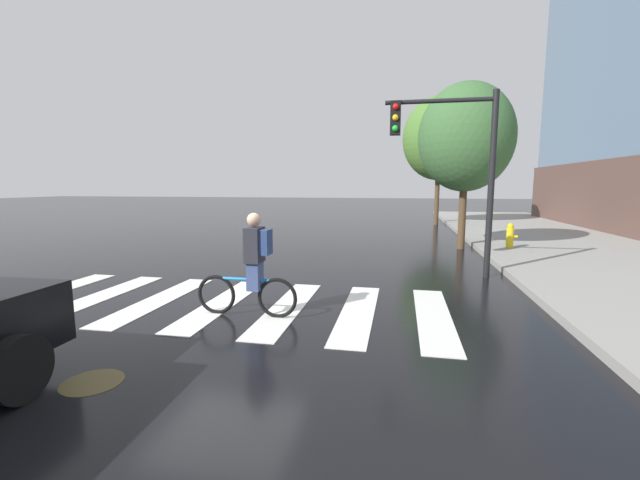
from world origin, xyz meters
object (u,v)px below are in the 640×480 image
at_px(manhole_cover, 92,382).
at_px(street_tree_near, 466,138).
at_px(traffic_light_near, 454,152).
at_px(street_tree_mid, 439,139).
at_px(cyclist, 253,266).
at_px(fire_hydrant, 510,236).

relative_size(manhole_cover, street_tree_near, 0.12).
bearing_deg(traffic_light_near, street_tree_mid, 86.71).
relative_size(cyclist, street_tree_near, 0.32).
relative_size(manhole_cover, fire_hydrant, 0.82).
bearing_deg(fire_hydrant, manhole_cover, -123.55).
xyz_separation_m(cyclist, street_tree_near, (4.32, 8.06, 2.80)).
bearing_deg(cyclist, street_tree_mid, 75.76).
xyz_separation_m(traffic_light_near, fire_hydrant, (2.26, 3.84, -2.33)).
relative_size(fire_hydrant, street_tree_mid, 0.12).
relative_size(cyclist, fire_hydrant, 2.19).
bearing_deg(manhole_cover, street_tree_mid, 74.89).
xyz_separation_m(manhole_cover, fire_hydrant, (6.66, 10.04, 0.53)).
bearing_deg(street_tree_mid, traffic_light_near, -93.29).
distance_m(traffic_light_near, street_tree_mid, 12.95).
distance_m(fire_hydrant, street_tree_mid, 9.95).
bearing_deg(street_tree_mid, cyclist, -104.24).
height_order(manhole_cover, fire_hydrant, fire_hydrant).
bearing_deg(fire_hydrant, street_tree_mid, 99.62).
height_order(manhole_cover, cyclist, cyclist).
xyz_separation_m(fire_hydrant, street_tree_mid, (-1.52, 8.98, 4.00)).
bearing_deg(cyclist, street_tree_near, 61.80).
height_order(cyclist, street_tree_near, street_tree_near).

